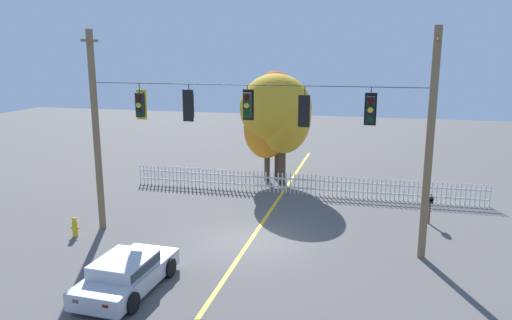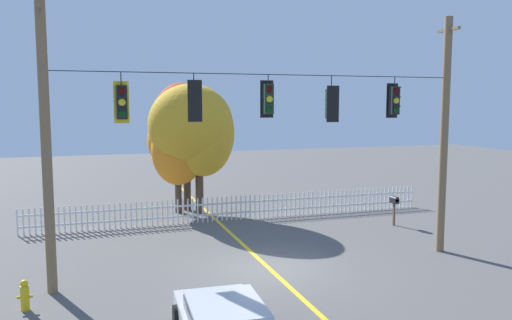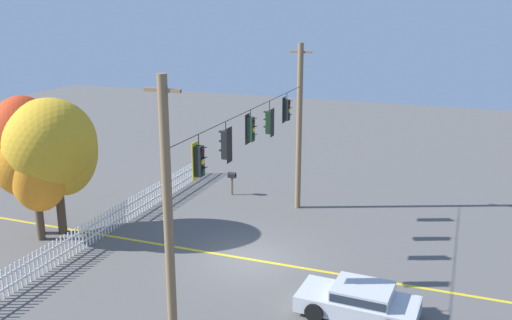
{
  "view_description": "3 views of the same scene",
  "coord_description": "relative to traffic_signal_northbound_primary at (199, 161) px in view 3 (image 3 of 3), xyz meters",
  "views": [
    {
      "loc": [
        4.63,
        -17.96,
        7.48
      ],
      "look_at": [
        0.36,
        -0.42,
        3.47
      ],
      "focal_mm": 34.47,
      "sensor_mm": 36.0,
      "label": 1
    },
    {
      "loc": [
        -5.41,
        -15.11,
        5.35
      ],
      "look_at": [
        -0.5,
        -0.08,
        3.59
      ],
      "focal_mm": 35.81,
      "sensor_mm": 36.0,
      "label": 2
    },
    {
      "loc": [
        -19.74,
        -7.66,
        10.13
      ],
      "look_at": [
        0.01,
        -0.19,
        4.26
      ],
      "focal_mm": 39.6,
      "sensor_mm": 36.0,
      "label": 3
    }
  ],
  "objects": [
    {
      "name": "ground",
      "position": [
        4.51,
        -0.01,
        -5.38
      ],
      "size": [
        80.0,
        80.0,
        0.0
      ],
      "primitive_type": "plane",
      "color": "#565451"
    },
    {
      "name": "white_picket_fence",
      "position": [
        5.51,
        7.08,
        -4.82
      ],
      "size": [
        18.69,
        0.06,
        1.12
      ],
      "color": "white",
      "rests_on": "ground"
    },
    {
      "name": "traffic_signal_northbound_primary",
      "position": [
        0.0,
        0.0,
        0.0
      ],
      "size": [
        0.43,
        0.38,
        1.46
      ],
      "color": "black"
    },
    {
      "name": "parked_car",
      "position": [
        1.73,
        -4.94,
        -4.78
      ],
      "size": [
        2.09,
        4.05,
        1.15
      ],
      "color": "#B7BABF",
      "rests_on": "ground"
    },
    {
      "name": "autumn_maple_near_fence",
      "position": [
        3.26,
        9.65,
        -2.01
      ],
      "size": [
        3.24,
        3.47,
        5.14
      ],
      "color": "#473828",
      "rests_on": "ground"
    },
    {
      "name": "traffic_signal_westbound_side",
      "position": [
        8.98,
        -0.0,
        0.06
      ],
      "size": [
        0.43,
        0.38,
        1.39
      ],
      "color": "black"
    },
    {
      "name": "signal_support_span",
      "position": [
        4.51,
        -0.01,
        -1.14
      ],
      "size": [
        13.4,
        1.1,
        8.34
      ],
      "color": "brown",
      "rests_on": "ground"
    },
    {
      "name": "roadside_mailbox",
      "position": [
        11.71,
        3.91,
        -4.33
      ],
      "size": [
        0.25,
        0.44,
        1.3
      ],
      "color": "brown",
      "rests_on": "ground"
    },
    {
      "name": "lane_centerline_stripe",
      "position": [
        4.51,
        -0.01,
        -5.38
      ],
      "size": [
        0.16,
        36.0,
        0.01
      ],
      "primitive_type": "cube",
      "color": "gold",
      "rests_on": "ground"
    },
    {
      "name": "traffic_signal_southbound_primary",
      "position": [
        4.44,
        -0.0,
        0.1
      ],
      "size": [
        0.43,
        0.38,
        1.34
      ],
      "color": "black"
    },
    {
      "name": "autumn_maple_mid",
      "position": [
        3.38,
        9.91,
        -1.24
      ],
      "size": [
        3.1,
        3.17,
        6.36
      ],
      "color": "#473828",
      "rests_on": "ground"
    },
    {
      "name": "traffic_signal_eastbound_side",
      "position": [
        6.61,
        -0.02,
        -0.05
      ],
      "size": [
        0.43,
        0.38,
        1.5
      ],
      "color": "black"
    },
    {
      "name": "autumn_oak_far_east",
      "position": [
        3.91,
        8.91,
        -1.2
      ],
      "size": [
        4.06,
        3.93,
        6.28
      ],
      "color": "#473828",
      "rests_on": "ground"
    },
    {
      "name": "traffic_signal_northbound_secondary",
      "position": [
        2.09,
        -0.02,
        0.04
      ],
      "size": [
        0.43,
        0.38,
        1.44
      ],
      "color": "black"
    }
  ]
}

